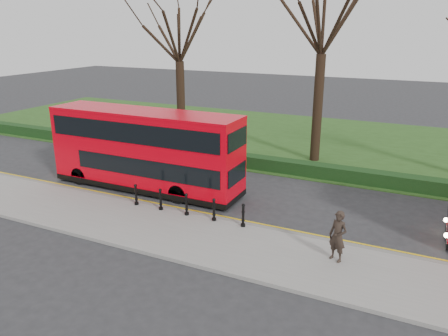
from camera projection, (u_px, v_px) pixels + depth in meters
The scene contains 12 objects.
ground at pixel (219, 211), 20.73m from camera, with size 120.00×120.00×0.00m, color #28282B.
pavement at pixel (188, 235), 18.14m from camera, with size 60.00×4.00×0.15m, color gray.
kerb at pixel (210, 217), 19.85m from camera, with size 60.00×0.25×0.16m, color slate.
grass_verge at pixel (305, 140), 33.60m from camera, with size 60.00×18.00×0.06m, color #264818.
hedge at pixel (269, 164), 26.45m from camera, with size 60.00×0.90×0.80m, color black.
yellow_line_outer at pixel (213, 216), 20.13m from camera, with size 60.00×0.10×0.01m, color yellow.
yellow_line_inner at pixel (215, 215), 20.30m from camera, with size 60.00×0.10×0.01m, color yellow.
tree_left at pixel (179, 33), 30.14m from camera, with size 6.97×6.97×10.90m.
tree_mid at pixel (324, 16), 25.73m from camera, with size 7.87×7.87×12.29m.
bollard_row at pixel (186, 205), 19.79m from camera, with size 5.74×0.15×1.00m.
bus_lead at pixel (145, 150), 22.97m from camera, with size 10.62×2.44×4.22m.
pedestrian at pixel (338, 236), 15.79m from camera, with size 0.71×0.46×1.94m, color #2D221C.
Camera 1 is at (8.41, -17.13, 8.37)m, focal length 35.00 mm.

